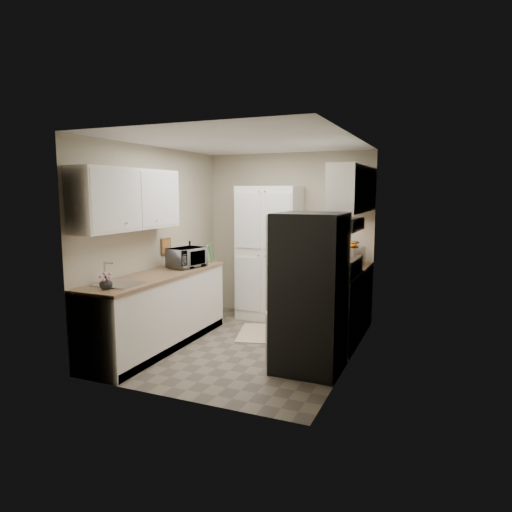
# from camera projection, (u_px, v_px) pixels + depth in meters

# --- Properties ---
(ground) EXTENTS (3.20, 3.20, 0.00)m
(ground) POSITION_uv_depth(u_px,v_px,m) (246.00, 346.00, 5.72)
(ground) COLOR #665B4C
(ground) RESTS_ON ground
(room_shell) EXTENTS (2.64, 3.24, 2.52)m
(room_shell) POSITION_uv_depth(u_px,v_px,m) (244.00, 216.00, 5.49)
(room_shell) COLOR #B7AC93
(room_shell) RESTS_ON ground
(pantry_cabinet) EXTENTS (0.90, 0.55, 2.00)m
(pantry_cabinet) POSITION_uv_depth(u_px,v_px,m) (269.00, 253.00, 6.86)
(pantry_cabinet) COLOR silver
(pantry_cabinet) RESTS_ON ground
(base_cabinet_left) EXTENTS (0.60, 2.30, 0.88)m
(base_cabinet_left) POSITION_uv_depth(u_px,v_px,m) (159.00, 312.00, 5.65)
(base_cabinet_left) COLOR silver
(base_cabinet_left) RESTS_ON ground
(countertop_left) EXTENTS (0.63, 2.33, 0.04)m
(countertop_left) POSITION_uv_depth(u_px,v_px,m) (158.00, 275.00, 5.58)
(countertop_left) COLOR #846647
(countertop_left) RESTS_ON base_cabinet_left
(base_cabinet_right) EXTENTS (0.60, 0.80, 0.88)m
(base_cabinet_right) POSITION_uv_depth(u_px,v_px,m) (345.00, 298.00, 6.36)
(base_cabinet_right) COLOR silver
(base_cabinet_right) RESTS_ON ground
(countertop_right) EXTENTS (0.63, 0.83, 0.04)m
(countertop_right) POSITION_uv_depth(u_px,v_px,m) (346.00, 266.00, 6.30)
(countertop_right) COLOR #846647
(countertop_right) RESTS_ON base_cabinet_right
(electric_range) EXTENTS (0.71, 0.78, 1.13)m
(electric_range) POSITION_uv_depth(u_px,v_px,m) (330.00, 309.00, 5.63)
(electric_range) COLOR #B7B7BC
(electric_range) RESTS_ON ground
(refrigerator) EXTENTS (0.70, 0.72, 1.70)m
(refrigerator) POSITION_uv_depth(u_px,v_px,m) (310.00, 292.00, 4.87)
(refrigerator) COLOR #B7B7BC
(refrigerator) RESTS_ON ground
(microwave) EXTENTS (0.43, 0.54, 0.26)m
(microwave) POSITION_uv_depth(u_px,v_px,m) (187.00, 258.00, 6.04)
(microwave) COLOR #B7B6BB
(microwave) RESTS_ON countertop_left
(wine_bottle) EXTENTS (0.08, 0.08, 0.30)m
(wine_bottle) POSITION_uv_depth(u_px,v_px,m) (190.00, 254.00, 6.27)
(wine_bottle) COLOR black
(wine_bottle) RESTS_ON countertop_left
(flower_vase) EXTENTS (0.15, 0.15, 0.14)m
(flower_vase) POSITION_uv_depth(u_px,v_px,m) (106.00, 283.00, 4.68)
(flower_vase) COLOR silver
(flower_vase) RESTS_ON countertop_left
(cutting_board) EXTENTS (0.10, 0.20, 0.26)m
(cutting_board) POSITION_uv_depth(u_px,v_px,m) (211.00, 253.00, 6.54)
(cutting_board) COLOR #377B35
(cutting_board) RESTS_ON countertop_left
(toaster_oven) EXTENTS (0.41, 0.49, 0.25)m
(toaster_oven) POSITION_uv_depth(u_px,v_px,m) (348.00, 256.00, 6.23)
(toaster_oven) COLOR #AAA9AE
(toaster_oven) RESTS_ON countertop_right
(fruit_basket) EXTENTS (0.27, 0.27, 0.10)m
(fruit_basket) POSITION_uv_depth(u_px,v_px,m) (350.00, 243.00, 6.23)
(fruit_basket) COLOR orange
(fruit_basket) RESTS_ON toaster_oven
(kitchen_mat) EXTENTS (0.74, 0.97, 0.01)m
(kitchen_mat) POSITION_uv_depth(u_px,v_px,m) (259.00, 333.00, 6.22)
(kitchen_mat) COLOR #CDBA8A
(kitchen_mat) RESTS_ON ground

